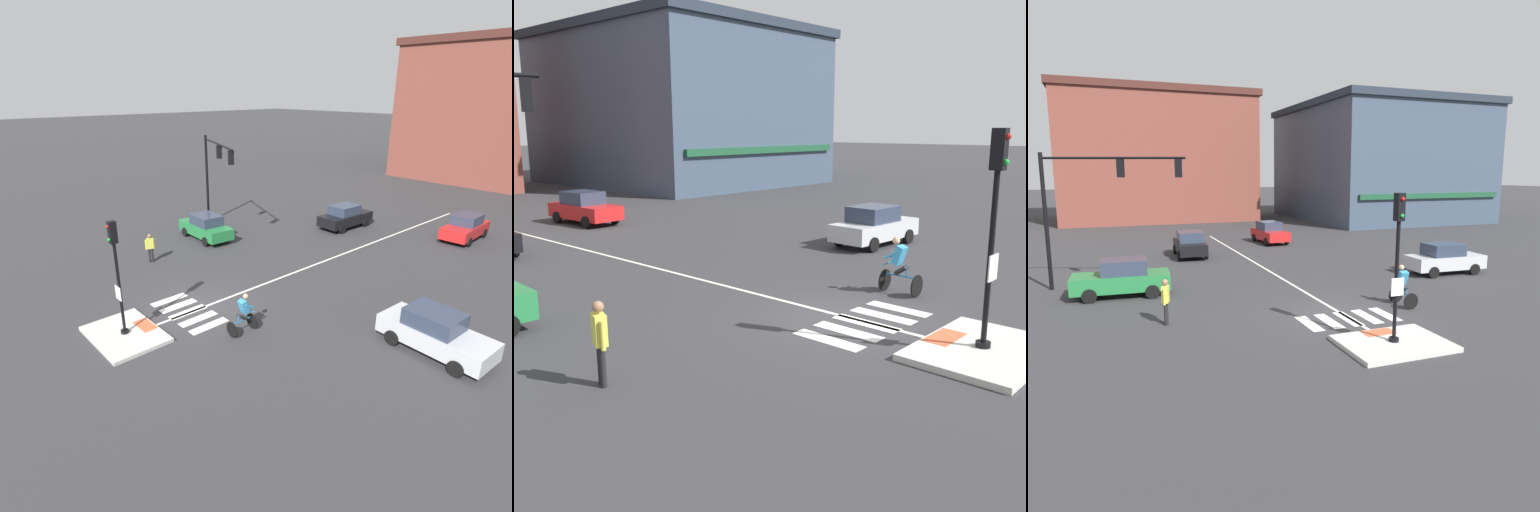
{
  "view_description": "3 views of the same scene",
  "coord_description": "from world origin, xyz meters",
  "views": [
    {
      "loc": [
        14.62,
        -9.48,
        9.22
      ],
      "look_at": [
        0.38,
        3.13,
        1.83
      ],
      "focal_mm": 30.21,
      "sensor_mm": 36.0,
      "label": 1
    },
    {
      "loc": [
        -11.89,
        -8.05,
        4.78
      ],
      "look_at": [
        0.3,
        2.95,
        1.15
      ],
      "focal_mm": 40.88,
      "sensor_mm": 36.0,
      "label": 2
    },
    {
      "loc": [
        -8.26,
        -15.45,
        5.38
      ],
      "look_at": [
        -1.25,
        2.87,
        1.89
      ],
      "focal_mm": 33.06,
      "sensor_mm": 36.0,
      "label": 3
    }
  ],
  "objects": [
    {
      "name": "ground_plane",
      "position": [
        0.0,
        0.0,
        0.0
      ],
      "size": [
        300.0,
        300.0,
        0.0
      ],
      "primitive_type": "plane",
      "color": "#333335"
    },
    {
      "name": "traffic_island",
      "position": [
        0.0,
        -3.52,
        0.07
      ],
      "size": [
        3.34,
        2.47,
        0.15
      ],
      "primitive_type": "cube",
      "color": "beige",
      "rests_on": "ground"
    },
    {
      "name": "tactile_pad_front",
      "position": [
        0.0,
        -2.64,
        0.15
      ],
      "size": [
        1.1,
        0.6,
        0.01
      ],
      "primitive_type": "cube",
      "color": "#DB5B38",
      "rests_on": "traffic_island"
    },
    {
      "name": "signal_pole",
      "position": [
        0.0,
        -3.53,
        2.94
      ],
      "size": [
        0.44,
        0.38,
        4.63
      ],
      "color": "black",
      "rests_on": "traffic_island"
    },
    {
      "name": "crosswalk_stripe_a",
      "position": [
        -1.59,
        -0.57,
        0.0
      ],
      "size": [
        0.44,
        1.8,
        0.01
      ],
      "primitive_type": "cube",
      "color": "silver",
      "rests_on": "ground"
    },
    {
      "name": "crosswalk_stripe_b",
      "position": [
        -0.79,
        -0.57,
        0.0
      ],
      "size": [
        0.44,
        1.8,
        0.01
      ],
      "primitive_type": "cube",
      "color": "silver",
      "rests_on": "ground"
    },
    {
      "name": "crosswalk_stripe_c",
      "position": [
        0.0,
        -0.57,
        0.0
      ],
      "size": [
        0.44,
        1.8,
        0.01
      ],
      "primitive_type": "cube",
      "color": "silver",
      "rests_on": "ground"
    },
    {
      "name": "crosswalk_stripe_d",
      "position": [
        0.79,
        -0.57,
        0.0
      ],
      "size": [
        0.44,
        1.8,
        0.01
      ],
      "primitive_type": "cube",
      "color": "silver",
      "rests_on": "ground"
    },
    {
      "name": "crosswalk_stripe_e",
      "position": [
        1.59,
        -0.57,
        0.0
      ],
      "size": [
        0.44,
        1.8,
        0.01
      ],
      "primitive_type": "cube",
      "color": "silver",
      "rests_on": "ground"
    },
    {
      "name": "lane_centre_line",
      "position": [
        0.07,
        10.0,
        0.0
      ],
      "size": [
        0.14,
        28.0,
        0.01
      ],
      "primitive_type": "cube",
      "color": "silver",
      "rests_on": "ground"
    },
    {
      "name": "building_corner_left",
      "position": [
        21.88,
        33.25,
        6.47
      ],
      "size": [
        18.45,
        21.25,
        12.91
      ],
      "color": "#3D4C60",
      "rests_on": "ground"
    },
    {
      "name": "car_red_eastbound_distant",
      "position": [
        3.58,
        18.56,
        0.81
      ],
      "size": [
        2.0,
        4.18,
        1.64
      ],
      "color": "red",
      "rests_on": "ground"
    },
    {
      "name": "car_silver_cross_right",
      "position": [
        8.67,
        4.68,
        0.81
      ],
      "size": [
        4.17,
        1.99,
        1.64
      ],
      "color": "silver",
      "rests_on": "ground"
    },
    {
      "name": "cyclist",
      "position": [
        2.91,
        0.21,
        0.87
      ],
      "size": [
        0.66,
        1.09,
        1.68
      ],
      "color": "black",
      "rests_on": "ground"
    },
    {
      "name": "pedestrian_at_curb_left",
      "position": [
        -6.41,
        1.17,
        0.98
      ],
      "size": [
        0.32,
        0.53,
        1.67
      ],
      "color": "black",
      "rests_on": "ground"
    }
  ]
}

